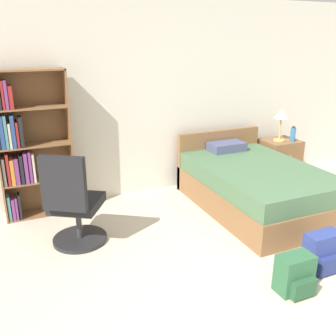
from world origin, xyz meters
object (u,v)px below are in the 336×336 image
(bookshelf, at_px, (25,146))
(table_lamp, at_px, (281,116))
(nightstand, at_px, (279,159))
(backpack_blue, at_px, (323,253))
(water_bottle, at_px, (293,134))
(office_chair, at_px, (74,206))
(backpack_green, at_px, (295,275))
(bed, at_px, (254,185))

(bookshelf, height_order, table_lamp, bookshelf)
(nightstand, xyz_separation_m, backpack_blue, (-1.24, -2.16, -0.13))
(table_lamp, relative_size, water_bottle, 2.17)
(office_chair, xyz_separation_m, backpack_green, (1.58, -1.52, -0.29))
(table_lamp, bearing_deg, backpack_green, -125.67)
(bed, bearing_deg, nightstand, 36.06)
(nightstand, height_order, water_bottle, water_bottle)
(bed, xyz_separation_m, backpack_green, (-0.71, -1.59, -0.13))
(bookshelf, distance_m, table_lamp, 3.60)
(bookshelf, relative_size, backpack_green, 5.15)
(backpack_blue, bearing_deg, water_bottle, 56.46)
(table_lamp, xyz_separation_m, water_bottle, (0.17, -0.10, -0.28))
(table_lamp, xyz_separation_m, backpack_green, (-1.65, -2.30, -0.83))
(bookshelf, relative_size, nightstand, 2.88)
(water_bottle, xyz_separation_m, backpack_green, (-1.82, -2.20, -0.55))
(backpack_blue, bearing_deg, table_lamp, 60.98)
(backpack_green, bearing_deg, bed, 65.99)
(bookshelf, height_order, water_bottle, bookshelf)
(bed, height_order, nightstand, bed)
(table_lamp, bearing_deg, water_bottle, -30.60)
(water_bottle, relative_size, backpack_blue, 0.61)
(bookshelf, bearing_deg, office_chair, -68.98)
(bed, distance_m, water_bottle, 1.33)
(bookshelf, distance_m, bed, 2.85)
(water_bottle, distance_m, backpack_green, 2.91)
(office_chair, distance_m, backpack_blue, 2.47)
(bookshelf, relative_size, water_bottle, 7.74)
(office_chair, relative_size, backpack_green, 3.05)
(backpack_green, bearing_deg, backpack_blue, 18.48)
(bookshelf, bearing_deg, nightstand, -2.37)
(nightstand, bearing_deg, table_lamp, -161.34)
(nightstand, xyz_separation_m, table_lamp, (-0.05, -0.02, 0.69))
(water_bottle, distance_m, backpack_blue, 2.51)
(bookshelf, bearing_deg, table_lamp, -2.66)
(water_bottle, bearing_deg, nightstand, 135.65)
(nightstand, height_order, backpack_blue, nightstand)
(backpack_blue, height_order, backpack_green, backpack_blue)
(water_bottle, bearing_deg, bed, -151.34)
(table_lamp, distance_m, water_bottle, 0.34)
(nightstand, bearing_deg, backpack_green, -126.27)
(backpack_blue, bearing_deg, bookshelf, 136.11)
(table_lamp, height_order, backpack_blue, table_lamp)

